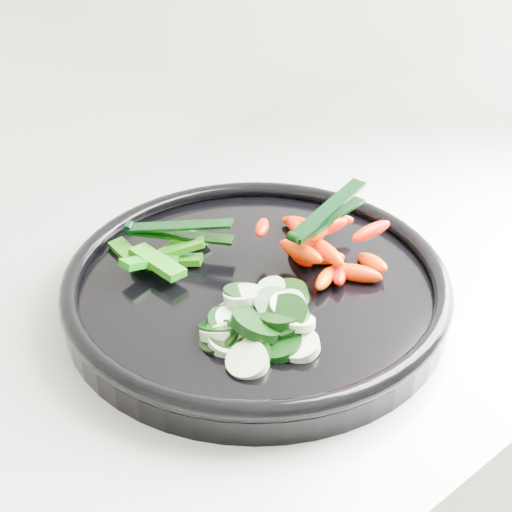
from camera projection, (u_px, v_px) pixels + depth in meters
veggie_tray at (256, 286)px, 0.69m from camera, size 0.43×0.43×0.04m
cucumber_pile at (253, 324)px, 0.62m from camera, size 0.13×0.13×0.04m
carrot_pile at (323, 246)px, 0.71m from camera, size 0.13×0.16×0.05m
pepper_pile at (164, 255)px, 0.72m from camera, size 0.10×0.11×0.03m
tong_carrot at (326, 215)px, 0.70m from camera, size 0.11×0.04×0.02m
tong_pepper at (177, 230)px, 0.72m from camera, size 0.08×0.10×0.02m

